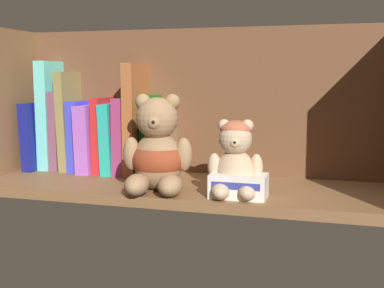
% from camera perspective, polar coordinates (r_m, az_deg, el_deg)
% --- Properties ---
extents(shelf_board, '(0.80, 0.25, 0.02)m').
position_cam_1_polar(shelf_board, '(1.00, -1.25, -5.17)').
color(shelf_board, brown).
rests_on(shelf_board, ground).
extents(shelf_back_panel, '(0.83, 0.01, 0.34)m').
position_cam_1_polar(shelf_back_panel, '(1.10, 0.78, 4.36)').
color(shelf_back_panel, brown).
rests_on(shelf_back_panel, ground).
extents(shelf_side_panel_left, '(0.02, 0.27, 0.34)m').
position_cam_1_polar(shelf_side_panel_left, '(1.17, -20.84, 4.05)').
color(shelf_side_panel_left, brown).
rests_on(shelf_side_panel_left, ground).
extents(book_0, '(0.03, 0.14, 0.15)m').
position_cam_1_polar(book_0, '(1.23, -16.80, 1.01)').
color(book_0, navy).
rests_on(book_0, shelf_board).
extents(book_1, '(0.03, 0.10, 0.25)m').
position_cam_1_polar(book_1, '(1.21, -15.71, 3.19)').
color(book_1, '#63CEC1').
rests_on(book_1, shelf_board).
extents(book_2, '(0.02, 0.10, 0.18)m').
position_cam_1_polar(book_2, '(1.20, -14.54, 1.55)').
color(book_2, '#72435A').
rests_on(book_2, shelf_board).
extents(book_3, '(0.03, 0.11, 0.22)m').
position_cam_1_polar(book_3, '(1.18, -13.59, 2.58)').
color(book_3, olive).
rests_on(book_3, shelf_board).
extents(book_4, '(0.03, 0.11, 0.16)m').
position_cam_1_polar(book_4, '(1.17, -12.42, 0.96)').
color(book_4, '#363CCC').
rests_on(book_4, shelf_board).
extents(book_5, '(0.04, 0.15, 0.15)m').
position_cam_1_polar(book_5, '(1.16, -11.01, 0.73)').
color(book_5, '#9F55C1').
rests_on(book_5, shelf_board).
extents(book_6, '(0.02, 0.12, 0.17)m').
position_cam_1_polar(book_6, '(1.14, -9.73, 1.10)').
color(book_6, red).
rests_on(book_6, shelf_board).
extents(book_7, '(0.03, 0.14, 0.16)m').
position_cam_1_polar(book_7, '(1.13, -8.59, 0.75)').
color(book_7, teal).
rests_on(book_7, shelf_board).
extents(book_8, '(0.03, 0.13, 0.17)m').
position_cam_1_polar(book_8, '(1.12, -7.27, 1.02)').
color(book_8, '#91305F').
rests_on(book_8, shelf_board).
extents(book_9, '(0.02, 0.15, 0.24)m').
position_cam_1_polar(book_9, '(1.11, -5.96, 2.89)').
color(book_9, '#9E552C').
rests_on(book_9, shelf_board).
extents(book_10, '(0.02, 0.09, 0.17)m').
position_cam_1_polar(book_10, '(1.10, -4.65, 1.09)').
color(book_10, '#1A6618').
rests_on(book_10, shelf_board).
extents(book_11, '(0.04, 0.15, 0.17)m').
position_cam_1_polar(book_11, '(1.09, -3.13, 0.83)').
color(book_11, olive).
rests_on(book_11, shelf_board).
extents(teddy_bear_larger, '(0.13, 0.14, 0.18)m').
position_cam_1_polar(teddy_bear_larger, '(0.93, -3.99, -1.03)').
color(teddy_bear_larger, '#93704C').
rests_on(teddy_bear_larger, shelf_board).
extents(teddy_bear_smaller, '(0.10, 0.11, 0.14)m').
position_cam_1_polar(teddy_bear_smaller, '(0.89, 4.97, -1.82)').
color(teddy_bear_smaller, tan).
rests_on(teddy_bear_smaller, shelf_board).
extents(small_product_box, '(0.10, 0.06, 0.04)m').
position_cam_1_polar(small_product_box, '(0.89, 5.36, -4.78)').
color(small_product_box, silver).
rests_on(small_product_box, shelf_board).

